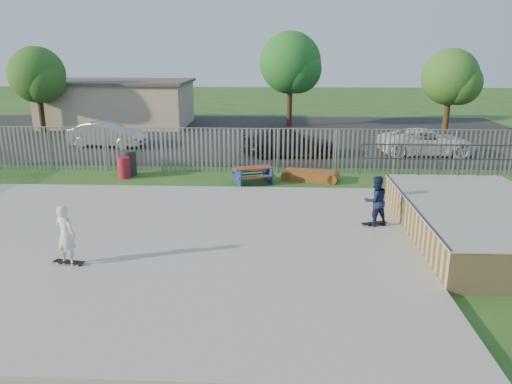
{
  "coord_description": "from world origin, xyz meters",
  "views": [
    {
      "loc": [
        3.65,
        -12.94,
        5.43
      ],
      "look_at": [
        2.96,
        2.0,
        1.1
      ],
      "focal_mm": 35.0,
      "sensor_mm": 36.0,
      "label": 1
    }
  ],
  "objects_px": {
    "trash_bin_red": "(124,168)",
    "tree_right": "(450,77)",
    "tree_mid": "(290,63)",
    "picnic_table": "(253,175)",
    "tree_left": "(37,75)",
    "car_silver": "(107,134)",
    "skater_white": "(66,235)",
    "funbox": "(310,176)",
    "trash_bin_grey": "(129,163)",
    "skater_navy": "(376,201)",
    "car_dark": "(289,142)",
    "car_white": "(427,142)"
  },
  "relations": [
    {
      "from": "car_silver",
      "to": "tree_mid",
      "type": "relative_size",
      "value": 0.65
    },
    {
      "from": "tree_left",
      "to": "funbox",
      "type": "bearing_deg",
      "value": -34.52
    },
    {
      "from": "trash_bin_grey",
      "to": "car_silver",
      "type": "xyz_separation_m",
      "value": [
        -3.13,
        6.41,
        0.18
      ]
    },
    {
      "from": "funbox",
      "to": "trash_bin_red",
      "type": "xyz_separation_m",
      "value": [
        -8.03,
        0.03,
        0.26
      ]
    },
    {
      "from": "tree_left",
      "to": "car_white",
      "type": "bearing_deg",
      "value": -15.13
    },
    {
      "from": "trash_bin_grey",
      "to": "tree_mid",
      "type": "bearing_deg",
      "value": 63.33
    },
    {
      "from": "picnic_table",
      "to": "tree_mid",
      "type": "relative_size",
      "value": 0.29
    },
    {
      "from": "picnic_table",
      "to": "tree_right",
      "type": "height_order",
      "value": "tree_right"
    },
    {
      "from": "picnic_table",
      "to": "tree_left",
      "type": "relative_size",
      "value": 0.35
    },
    {
      "from": "funbox",
      "to": "car_white",
      "type": "bearing_deg",
      "value": 54.29
    },
    {
      "from": "trash_bin_grey",
      "to": "skater_navy",
      "type": "height_order",
      "value": "skater_navy"
    },
    {
      "from": "car_silver",
      "to": "skater_white",
      "type": "height_order",
      "value": "skater_white"
    },
    {
      "from": "picnic_table",
      "to": "skater_navy",
      "type": "height_order",
      "value": "skater_navy"
    },
    {
      "from": "trash_bin_red",
      "to": "tree_right",
      "type": "relative_size",
      "value": 0.17
    },
    {
      "from": "trash_bin_red",
      "to": "tree_left",
      "type": "xyz_separation_m",
      "value": [
        -9.01,
        11.69,
        3.28
      ]
    },
    {
      "from": "tree_mid",
      "to": "skater_white",
      "type": "xyz_separation_m",
      "value": [
        -6.02,
        -24.32,
        -3.49
      ]
    },
    {
      "from": "funbox",
      "to": "tree_mid",
      "type": "distance_m",
      "value": 15.69
    },
    {
      "from": "tree_left",
      "to": "skater_white",
      "type": "relative_size",
      "value": 3.56
    },
    {
      "from": "car_white",
      "to": "tree_mid",
      "type": "xyz_separation_m",
      "value": [
        -6.98,
        9.69,
        3.72
      ]
    },
    {
      "from": "trash_bin_red",
      "to": "car_dark",
      "type": "xyz_separation_m",
      "value": [
        7.17,
        4.82,
        0.28
      ]
    },
    {
      "from": "picnic_table",
      "to": "tree_right",
      "type": "relative_size",
      "value": 0.35
    },
    {
      "from": "skater_navy",
      "to": "skater_white",
      "type": "xyz_separation_m",
      "value": [
        -8.27,
        -3.29,
        0.0
      ]
    },
    {
      "from": "trash_bin_grey",
      "to": "skater_navy",
      "type": "xyz_separation_m",
      "value": [
        9.58,
        -6.44,
        0.38
      ]
    },
    {
      "from": "car_silver",
      "to": "skater_navy",
      "type": "distance_m",
      "value": 18.08
    },
    {
      "from": "trash_bin_red",
      "to": "tree_left",
      "type": "height_order",
      "value": "tree_left"
    },
    {
      "from": "picnic_table",
      "to": "trash_bin_grey",
      "type": "bearing_deg",
      "value": 150.25
    },
    {
      "from": "car_white",
      "to": "skater_navy",
      "type": "relative_size",
      "value": 3.17
    },
    {
      "from": "tree_right",
      "to": "skater_white",
      "type": "distance_m",
      "value": 26.73
    },
    {
      "from": "tree_mid",
      "to": "picnic_table",
      "type": "bearing_deg",
      "value": -96.55
    },
    {
      "from": "car_white",
      "to": "trash_bin_grey",
      "type": "bearing_deg",
      "value": 107.04
    },
    {
      "from": "car_dark",
      "to": "tree_mid",
      "type": "bearing_deg",
      "value": -6.57
    },
    {
      "from": "trash_bin_red",
      "to": "tree_left",
      "type": "distance_m",
      "value": 15.13
    },
    {
      "from": "car_silver",
      "to": "tree_mid",
      "type": "bearing_deg",
      "value": -44.23
    },
    {
      "from": "trash_bin_grey",
      "to": "skater_white",
      "type": "xyz_separation_m",
      "value": [
        1.3,
        -9.74,
        0.38
      ]
    },
    {
      "from": "trash_bin_grey",
      "to": "car_dark",
      "type": "distance_m",
      "value": 8.33
    },
    {
      "from": "picnic_table",
      "to": "trash_bin_grey",
      "type": "relative_size",
      "value": 1.76
    },
    {
      "from": "car_silver",
      "to": "skater_navy",
      "type": "bearing_deg",
      "value": -127.56
    },
    {
      "from": "funbox",
      "to": "tree_left",
      "type": "relative_size",
      "value": 0.39
    },
    {
      "from": "car_dark",
      "to": "car_silver",
      "type": "bearing_deg",
      "value": 73.26
    },
    {
      "from": "funbox",
      "to": "trash_bin_grey",
      "type": "bearing_deg",
      "value": -169.72
    },
    {
      "from": "car_silver",
      "to": "trash_bin_red",
      "type": "bearing_deg",
      "value": -148.28
    },
    {
      "from": "funbox",
      "to": "trash_bin_grey",
      "type": "distance_m",
      "value": 7.98
    },
    {
      "from": "car_dark",
      "to": "tree_mid",
      "type": "distance_m",
      "value": 10.89
    },
    {
      "from": "picnic_table",
      "to": "car_dark",
      "type": "xyz_separation_m",
      "value": [
        1.57,
        5.4,
        0.4
      ]
    },
    {
      "from": "trash_bin_red",
      "to": "skater_white",
      "type": "xyz_separation_m",
      "value": [
        1.38,
        -9.26,
        0.47
      ]
    },
    {
      "from": "car_silver",
      "to": "tree_mid",
      "type": "height_order",
      "value": "tree_mid"
    },
    {
      "from": "trash_bin_grey",
      "to": "tree_right",
      "type": "relative_size",
      "value": 0.2
    },
    {
      "from": "trash_bin_grey",
      "to": "picnic_table",
      "type": "bearing_deg",
      "value": -10.78
    },
    {
      "from": "car_silver",
      "to": "tree_left",
      "type": "height_order",
      "value": "tree_left"
    },
    {
      "from": "car_white",
      "to": "car_dark",
      "type": "bearing_deg",
      "value": 92.52
    }
  ]
}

